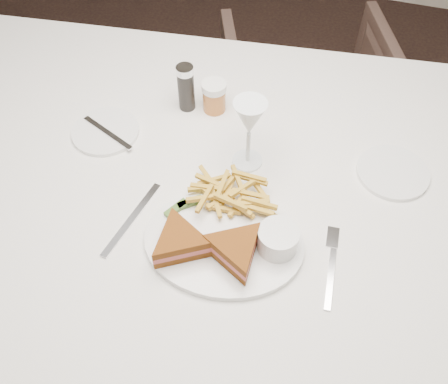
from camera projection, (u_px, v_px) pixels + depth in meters
table at (229, 273)px, 1.38m from camera, size 1.72×1.25×0.75m
chair_far at (307, 103)px, 1.91m from camera, size 0.78×0.76×0.62m
table_setting at (229, 196)px, 1.03m from camera, size 0.83×0.58×0.18m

